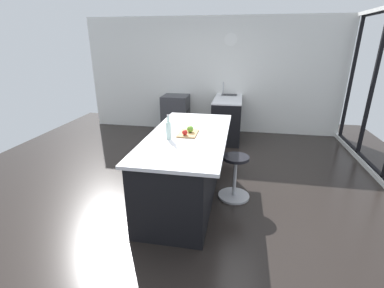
{
  "coord_description": "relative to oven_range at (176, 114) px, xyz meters",
  "views": [
    {
      "loc": [
        3.76,
        0.75,
        2.06
      ],
      "look_at": [
        0.38,
        0.13,
        0.78
      ],
      "focal_mm": 25.61,
      "sensor_mm": 36.0,
      "label": 1
    }
  ],
  "objects": [
    {
      "name": "ground_plane",
      "position": [
        2.5,
        0.79,
        -0.44
      ],
      "size": [
        7.78,
        7.78,
        0.0
      ],
      "primitive_type": "plane",
      "color": "black"
    },
    {
      "name": "interior_partition_left",
      "position": [
        -0.35,
        0.79,
        0.87
      ],
      "size": [
        0.15,
        5.99,
        2.62
      ],
      "color": "silver",
      "rests_on": "ground_plane"
    },
    {
      "name": "sink_cabinet",
      "position": [
        -0.0,
        1.25,
        0.02
      ],
      "size": [
        1.8,
        0.6,
        1.2
      ],
      "color": "black",
      "rests_on": "ground_plane"
    },
    {
      "name": "oven_range",
      "position": [
        0.0,
        0.0,
        0.0
      ],
      "size": [
        0.6,
        0.61,
        0.89
      ],
      "color": "#38383D",
      "rests_on": "ground_plane"
    },
    {
      "name": "kitchen_island",
      "position": [
        2.88,
        0.83,
        0.02
      ],
      "size": [
        2.23,
        1.02,
        0.92
      ],
      "color": "black",
      "rests_on": "ground_plane"
    },
    {
      "name": "stool_by_window",
      "position": [
        2.82,
        1.51,
        -0.15
      ],
      "size": [
        0.44,
        0.44,
        0.62
      ],
      "color": "#B7B7BC",
      "rests_on": "ground_plane"
    },
    {
      "name": "cutting_board",
      "position": [
        2.88,
        0.87,
        0.49
      ],
      "size": [
        0.36,
        0.24,
        0.02
      ],
      "primitive_type": "cube",
      "color": "tan",
      "rests_on": "kitchen_island"
    },
    {
      "name": "apple_red",
      "position": [
        2.99,
        0.85,
        0.53
      ],
      "size": [
        0.07,
        0.07,
        0.07
      ],
      "primitive_type": "sphere",
      "color": "red",
      "rests_on": "cutting_board"
    },
    {
      "name": "apple_green",
      "position": [
        2.86,
        0.89,
        0.54
      ],
      "size": [
        0.09,
        0.09,
        0.09
      ],
      "primitive_type": "sphere",
      "color": "#609E2D",
      "rests_on": "cutting_board"
    },
    {
      "name": "water_bottle",
      "position": [
        3.13,
        0.67,
        0.6
      ],
      "size": [
        0.06,
        0.06,
        0.31
      ],
      "color": "silver",
      "rests_on": "kitchen_island"
    }
  ]
}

